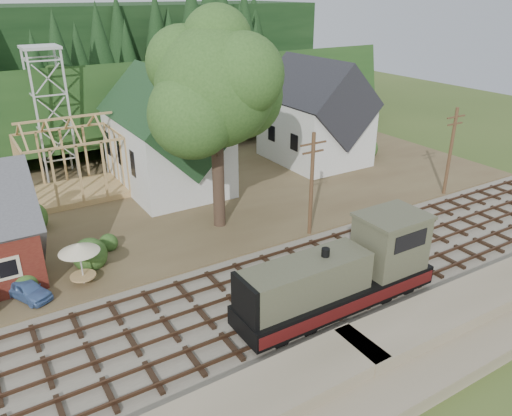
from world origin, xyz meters
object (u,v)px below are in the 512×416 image
locomotive (345,274)px  car_blue (27,289)px  car_red (316,153)px  patio_set (79,250)px

locomotive → car_blue: (-15.44, 10.10, -1.30)m
car_blue → car_red: size_ratio=0.84×
car_red → patio_set: patio_set is taller
car_blue → patio_set: 3.66m
locomotive → patio_set: (-12.23, 10.03, 0.45)m
car_blue → patio_set: size_ratio=1.23×
locomotive → car_red: bearing=55.3°
locomotive → car_red: 27.10m
locomotive → car_blue: size_ratio=3.68×
car_red → patio_set: size_ratio=1.46×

